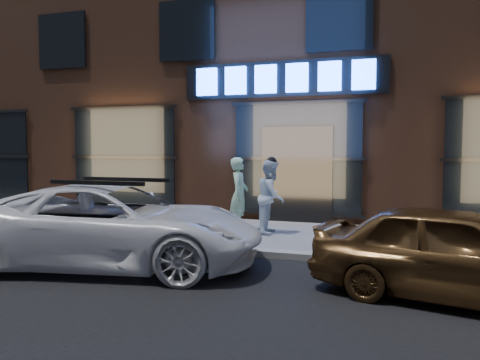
{
  "coord_description": "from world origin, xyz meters",
  "views": [
    {
      "loc": [
        2.31,
        -7.67,
        1.88
      ],
      "look_at": [
        -0.74,
        1.6,
        1.2
      ],
      "focal_mm": 35.0,
      "sensor_mm": 36.0,
      "label": 1
    }
  ],
  "objects_px": {
    "man_cap": "(271,196)",
    "gold_sedan": "(458,253)",
    "white_suv": "(113,226)",
    "man_bowtie": "(239,194)"
  },
  "relations": [
    {
      "from": "man_cap",
      "to": "gold_sedan",
      "type": "xyz_separation_m",
      "value": [
        3.3,
        -3.77,
        -0.21
      ]
    },
    {
      "from": "gold_sedan",
      "to": "man_cap",
      "type": "bearing_deg",
      "value": 54.23
    },
    {
      "from": "man_cap",
      "to": "gold_sedan",
      "type": "bearing_deg",
      "value": -141.95
    },
    {
      "from": "man_cap",
      "to": "gold_sedan",
      "type": "height_order",
      "value": "man_cap"
    },
    {
      "from": "white_suv",
      "to": "man_cap",
      "type": "bearing_deg",
      "value": -35.29
    },
    {
      "from": "man_bowtie",
      "to": "man_cap",
      "type": "height_order",
      "value": "man_bowtie"
    },
    {
      "from": "white_suv",
      "to": "gold_sedan",
      "type": "distance_m",
      "value": 4.95
    },
    {
      "from": "man_bowtie",
      "to": "white_suv",
      "type": "distance_m",
      "value": 3.82
    },
    {
      "from": "gold_sedan",
      "to": "white_suv",
      "type": "bearing_deg",
      "value": 101.29
    },
    {
      "from": "man_cap",
      "to": "white_suv",
      "type": "bearing_deg",
      "value": 152.32
    }
  ]
}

